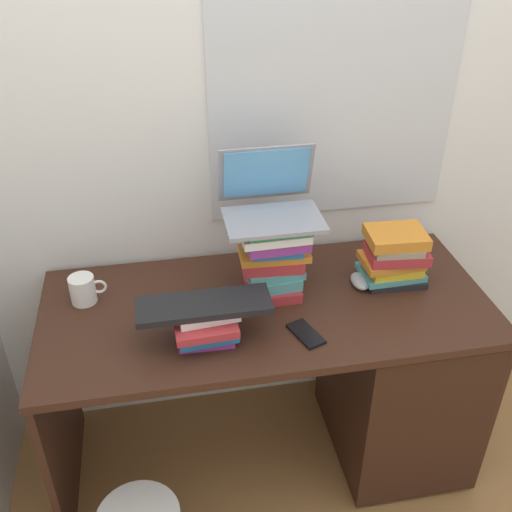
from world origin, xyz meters
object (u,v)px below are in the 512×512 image
Objects in this scene: keyboard at (204,305)px; book_stack_side at (394,257)px; book_stack_tall at (274,256)px; computer_mouse at (360,281)px; laptop at (270,200)px; desk at (369,369)px; mug at (83,289)px; book_stack_keyboard_riser at (206,323)px; cell_phone at (306,334)px.

book_stack_side is at bearing 15.03° from keyboard.
book_stack_tall reaches higher than computer_mouse.
laptop reaches higher than computer_mouse.
mug is at bearing 171.26° from desk.
keyboard is at bearing -165.11° from book_stack_side.
desk is at bearing 10.27° from book_stack_keyboard_riser.
book_stack_side is at bearing 11.88° from cell_phone.
keyboard is 4.04× the size of computer_mouse.
book_stack_tall reaches higher than keyboard.
mug is at bearing 146.17° from keyboard.
keyboard is at bearing -33.97° from mug.
laptop is 3.12× the size of computer_mouse.
book_stack_keyboard_riser is 0.73m from book_stack_side.
desk is at bearing 9.80° from keyboard.
laptop is 0.46m from computer_mouse.
keyboard reaches higher than computer_mouse.
book_stack_keyboard_riser is 0.32m from cell_phone.
laptop is 0.71m from mug.
cell_phone is (-0.38, -0.24, -0.10)m from book_stack_side.
keyboard is 0.61m from computer_mouse.
book_stack_side reaches higher than keyboard.
cell_phone is (-0.31, -0.16, 0.36)m from desk.
book_stack_keyboard_riser is at bearing -70.88° from keyboard.
computer_mouse is (0.58, 0.18, -0.11)m from keyboard.
keyboard reaches higher than desk.
keyboard is (-0.70, -0.19, 0.02)m from book_stack_side.
computer_mouse is at bearing -3.83° from book_stack_tall.
book_stack_side reaches higher than book_stack_keyboard_riser.
computer_mouse is at bearing 124.41° from desk.
book_stack_keyboard_riser is 0.46m from laptop.
cell_phone is (0.32, -0.05, -0.05)m from book_stack_keyboard_riser.
cell_phone is (0.71, -0.32, -0.04)m from mug.
keyboard is at bearing -142.63° from book_stack_tall.
mug is at bearing 145.53° from book_stack_keyboard_riser.
desk is 0.38m from computer_mouse.
laptop is at bearing 93.64° from book_stack_tall.
mug is (-1.09, 0.08, -0.06)m from book_stack_side.
book_stack_keyboard_riser is at bearing 151.76° from cell_phone.
cell_phone is at bearing -23.99° from mug.
laptop is at bearing -0.67° from mug.
keyboard is (-0.26, -0.20, -0.03)m from book_stack_tall.
book_stack_keyboard_riser is 2.05× the size of computer_mouse.
book_stack_keyboard_riser is at bearing -164.57° from book_stack_side.
cell_phone is at bearing -148.07° from book_stack_side.
desk is 11.39× the size of cell_phone.
book_stack_tall is 0.34m from computer_mouse.
book_stack_tall is 0.67m from mug.
mug is (-0.97, 0.08, 0.03)m from computer_mouse.
laptop reaches higher than keyboard.
desk is at bearing -14.52° from book_stack_tall.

